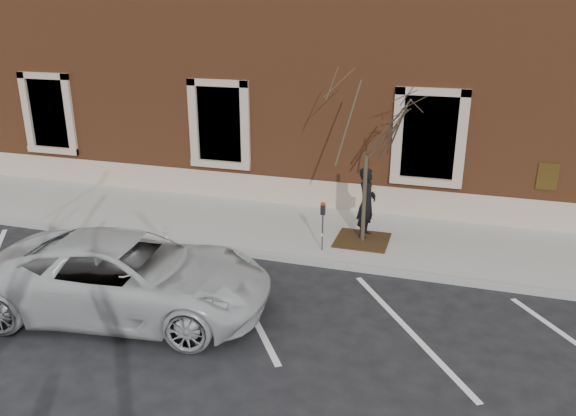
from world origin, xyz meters
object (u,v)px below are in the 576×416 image
(sapling, at_px, (367,131))
(white_truck, at_px, (128,276))
(parking_meter, at_px, (323,218))
(man, at_px, (367,203))

(sapling, bearing_deg, white_truck, -130.11)
(parking_meter, relative_size, sapling, 0.30)
(man, relative_size, white_truck, 0.32)
(man, bearing_deg, parking_meter, 155.94)
(sapling, xyz_separation_m, white_truck, (-3.78, -4.49, -2.14))
(sapling, distance_m, white_truck, 6.25)
(sapling, bearing_deg, man, 86.61)
(white_truck, bearing_deg, sapling, -48.07)
(man, distance_m, parking_meter, 1.43)
(man, bearing_deg, sapling, -171.61)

